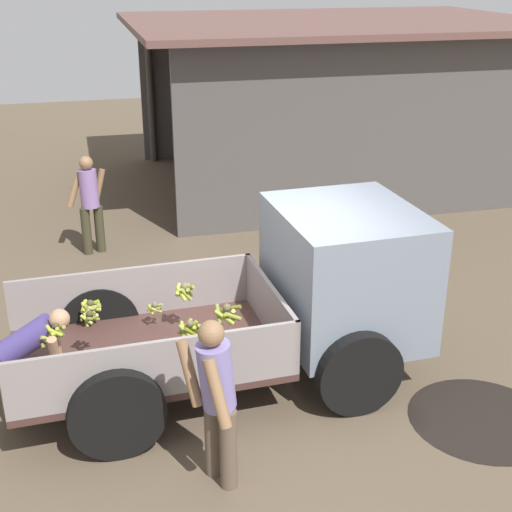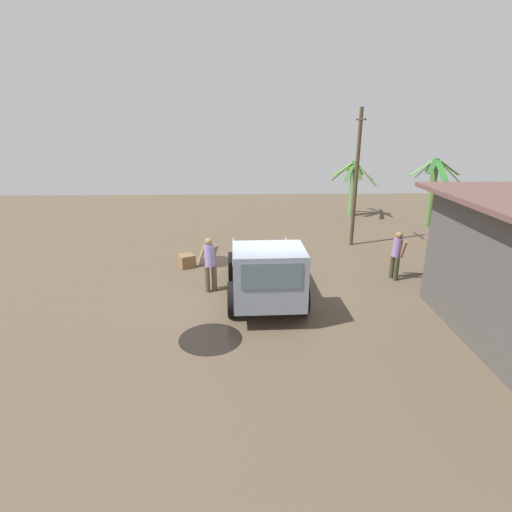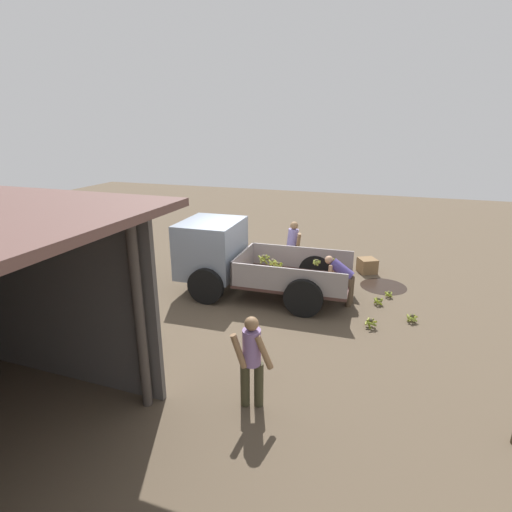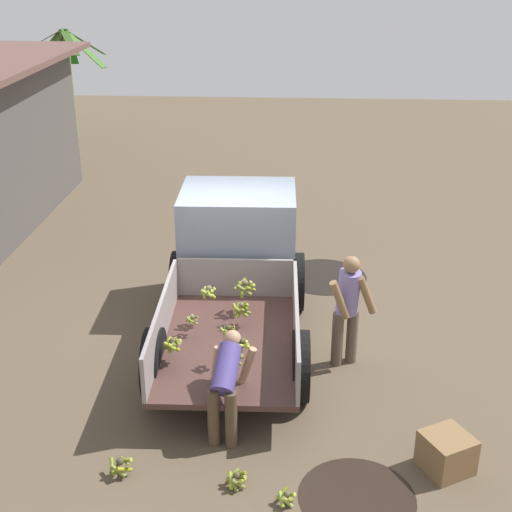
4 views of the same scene
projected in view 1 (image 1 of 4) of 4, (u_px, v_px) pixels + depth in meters
ground at (264, 369)px, 8.43m from camera, size 36.00×36.00×0.00m
mud_patch_0 at (481, 419)px, 7.52m from camera, size 1.53×1.53×0.01m
cargo_truck at (306, 290)px, 8.04m from camera, size 4.57×2.22×1.94m
warehouse_shed at (355, 66)px, 14.80m from camera, size 8.42×6.34×3.35m
person_foreground_visitor at (216, 396)px, 6.27m from camera, size 0.56×0.72×1.69m
person_worker_loading at (28, 354)px, 7.31m from camera, size 0.79×0.60×1.23m
person_bystander_near_shed at (90, 200)px, 11.44m from camera, size 0.68×0.42×1.62m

